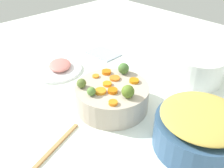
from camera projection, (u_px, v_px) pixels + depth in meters
The scene contains 20 objects.
tabletop at pixel (104, 114), 0.92m from camera, with size 2.40×2.40×0.02m, color white.
serving_bowl_carrots at pixel (112, 97), 0.91m from camera, with size 0.27×0.27×0.09m, color #BBAC9A.
metal_pot at pixel (198, 134), 0.74m from camera, with size 0.27×0.27×0.10m, color #315278.
stuffing_mound at pixel (203, 116), 0.71m from camera, with size 0.24×0.24×0.04m, color gold.
carrot_slice_0 at pixel (107, 84), 0.89m from camera, with size 0.03×0.03×0.01m, color orange.
carrot_slice_1 at pixel (96, 76), 0.94m from camera, with size 0.03×0.03×0.01m, color orange.
carrot_slice_2 at pixel (101, 92), 0.85m from camera, with size 0.04×0.04×0.01m, color orange.
carrot_slice_3 at pixel (134, 81), 0.91m from camera, with size 0.04×0.04×0.01m, color orange.
carrot_slice_4 at pixel (113, 91), 0.85m from camera, with size 0.03×0.03×0.01m, color orange.
carrot_slice_5 at pixel (113, 103), 0.80m from camera, with size 0.03×0.03×0.01m, color orange.
carrot_slice_6 at pixel (115, 78), 0.93m from camera, with size 0.04×0.04×0.01m, color orange.
carrot_slice_7 at pixel (106, 72), 0.96m from camera, with size 0.04×0.04×0.01m, color orange.
brussels_sprout_0 at pixel (128, 91), 0.82m from camera, with size 0.04×0.04×0.04m, color #5B7926.
brussels_sprout_1 at pixel (124, 68), 0.95m from camera, with size 0.04×0.04×0.04m, color #487435.
brussels_sprout_2 at pixel (81, 83), 0.87m from camera, with size 0.03×0.03×0.03m, color #5A7031.
brussels_sprout_3 at pixel (91, 91), 0.83m from camera, with size 0.03×0.03×0.03m, color #578239.
casserole_dish at pixel (198, 69), 1.06m from camera, with size 0.20×0.20×0.12m, color white.
ham_plate at pixel (56, 69), 1.16m from camera, with size 0.24×0.24×0.01m, color white.
ham_slice_main at pixel (60, 65), 1.16m from camera, with size 0.13×0.10×0.03m, color #CC776F.
dish_towel at pixel (104, 54), 1.31m from camera, with size 0.16×0.11×0.01m, color #A0B0C2.
Camera 1 is at (-0.54, 0.47, 0.60)m, focal length 40.07 mm.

